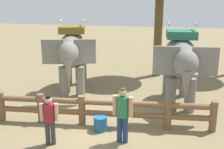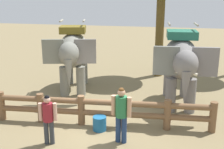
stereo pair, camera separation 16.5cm
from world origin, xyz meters
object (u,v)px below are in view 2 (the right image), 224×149
log_fence (102,109)px  tourist_man_in_blue (48,116)px  elephant_near_left (73,52)px  elephant_center (181,61)px  feed_bucket (100,123)px  tourist_woman_in_black (121,111)px

log_fence → tourist_man_in_blue: (-1.26, -1.57, 0.30)m
elephant_near_left → elephant_center: size_ratio=1.01×
log_fence → feed_bucket: 0.52m
tourist_man_in_blue → feed_bucket: bearing=43.5°
elephant_center → tourist_man_in_blue: bearing=-133.5°
elephant_near_left → feed_bucket: (2.19, -3.66, -1.59)m
tourist_man_in_blue → tourist_woman_in_black: bearing=15.0°
elephant_near_left → tourist_woman_in_black: size_ratio=2.21×
elephant_center → tourist_woman_in_black: elephant_center is taller
elephant_center → feed_bucket: elephant_center is taller
elephant_near_left → elephant_center: 4.82m
tourist_woman_in_black → feed_bucket: 1.31m
elephant_center → feed_bucket: size_ratio=8.02×
elephant_near_left → tourist_woman_in_black: (3.03, -4.30, -0.81)m
elephant_center → tourist_man_in_blue: 5.63m
tourist_man_in_blue → elephant_near_left: bearing=100.8°
elephant_near_left → tourist_woman_in_black: elephant_near_left is taller
feed_bucket → tourist_woman_in_black: bearing=-37.0°
elephant_near_left → tourist_man_in_blue: size_ratio=2.50×
feed_bucket → log_fence: bearing=90.8°
log_fence → tourist_man_in_blue: tourist_man_in_blue is taller
tourist_woman_in_black → tourist_man_in_blue: 2.18m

